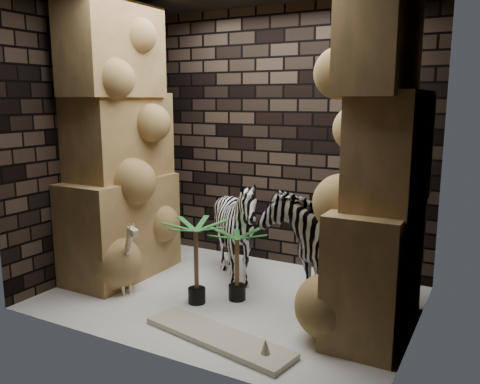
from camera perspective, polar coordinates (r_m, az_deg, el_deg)
The scene contains 13 objects.
floor at distance 5.03m, azimuth -1.16°, elevation -12.12°, with size 3.50×3.50×0.00m, color white.
wall_back at distance 5.77m, azimuth 4.98°, elevation 6.17°, with size 3.50×3.50×0.00m, color black.
wall_front at distance 3.64m, azimuth -11.07°, elevation 3.35°, with size 3.50×3.50×0.00m, color black.
wall_left at distance 5.73m, azimuth -16.68°, elevation 5.73°, with size 3.00×3.00×0.00m, color black.
wall_right at distance 4.09m, azimuth 20.63°, elevation 3.66°, with size 3.00×3.00×0.00m, color black.
rock_pillar_left at distance 5.49m, azimuth -14.08°, elevation 5.66°, with size 0.68×1.30×3.00m, color tan, non-canonical shape.
rock_pillar_right at distance 4.15m, azimuth 16.11°, elevation 4.02°, with size 0.58×1.25×3.00m, color tan, non-canonical shape.
zebra_right at distance 4.89m, azimuth 9.20°, elevation -4.34°, with size 0.63×1.17×1.39m, color white.
zebra_left at distance 5.26m, azimuth -0.39°, elevation -4.97°, with size 0.94×1.17×1.06m, color white.
giraffe_toy at distance 5.17m, azimuth -13.72°, elevation -7.10°, with size 0.41×0.14×0.80m, color beige, non-canonical shape.
palm_front at distance 4.85m, azimuth -0.35°, elevation -8.38°, with size 0.36×0.36×0.73m, color #10571F, non-canonical shape.
palm_back at distance 4.78m, azimuth -5.11°, elevation -8.11°, with size 0.36×0.36×0.83m, color #10571F, non-canonical shape.
surfboard at distance 4.22m, azimuth -2.58°, elevation -16.51°, with size 1.38×0.34×0.05m, color beige.
Camera 1 is at (2.30, -4.03, 1.95)m, focal length 36.72 mm.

